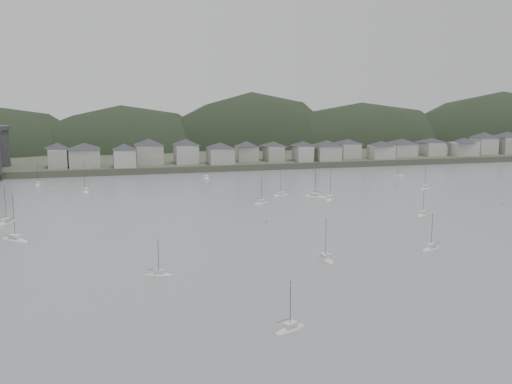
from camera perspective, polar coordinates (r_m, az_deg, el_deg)
name	(u,v)px	position (r m, az deg, el deg)	size (l,w,h in m)	color
ground	(355,282)	(121.24, 9.40, -8.45)	(900.00, 900.00, 0.00)	slate
far_shore_land	(170,147)	(404.22, -8.20, 4.32)	(900.00, 250.00, 3.00)	#383D2D
forested_ridge	(183,170)	(380.99, -6.96, 2.10)	(851.55, 103.94, 102.57)	black
waterfront_town	(296,149)	(305.98, 3.86, 4.12)	(451.48, 28.46, 12.92)	gray
moored_fleet	(229,218)	(177.83, -2.56, -2.51)	(240.55, 176.80, 12.85)	silver
mooring_buoys	(259,211)	(189.15, 0.33, -1.78)	(161.63, 125.30, 0.70)	#D07745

